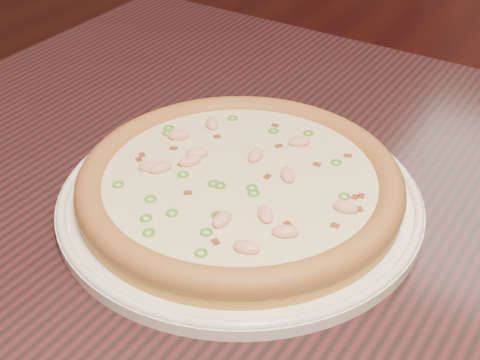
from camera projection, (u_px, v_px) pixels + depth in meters
The scene contains 4 objects.
ground at pixel (450, 291), 1.64m from camera, with size 9.00×9.00×0.00m, color black.
hero_table at pixel (359, 290), 0.72m from camera, with size 1.20×0.80×0.75m.
plate at pixel (240, 197), 0.68m from camera, with size 0.37×0.37×0.02m.
pizza at pixel (240, 182), 0.67m from camera, with size 0.33×0.33×0.03m.
Camera 1 is at (0.21, -1.28, 1.16)m, focal length 50.00 mm.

